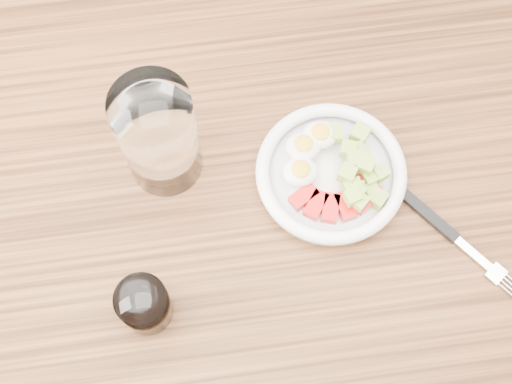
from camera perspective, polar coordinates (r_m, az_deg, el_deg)
The scene contains 6 objects.
ground at distance 1.66m, azimuth 0.39°, elevation -9.79°, with size 4.00×4.00×0.00m, color brown.
dining_table at distance 1.01m, azimuth 0.64°, elevation -3.00°, with size 1.50×0.90×0.77m.
bowl at distance 0.92m, azimuth 6.03°, elevation 1.59°, with size 0.19×0.19×0.05m.
fork at distance 0.93m, azimuth 14.75°, elevation -2.80°, with size 0.14×0.17×0.01m.
water_glass at distance 0.87m, azimuth -7.80°, elevation 4.46°, with size 0.10×0.10×0.17m, color white.
coffee_glass at distance 0.86m, azimuth -8.92°, elevation -8.91°, with size 0.06×0.06×0.07m.
Camera 1 is at (-0.05, -0.29, 1.64)m, focal length 50.00 mm.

